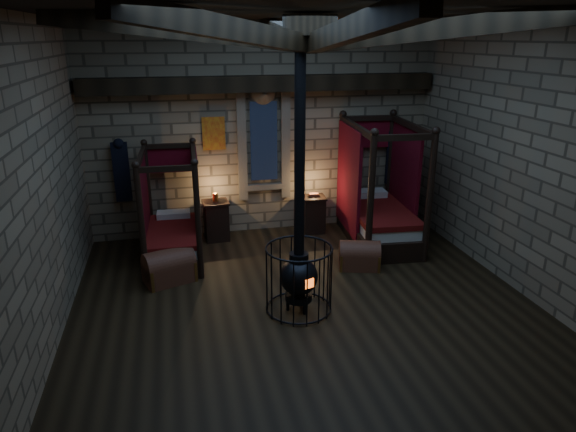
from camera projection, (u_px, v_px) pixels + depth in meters
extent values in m
cube|color=black|center=(306.00, 307.00, 7.83)|extent=(7.00, 7.00, 0.01)
cube|color=#847054|center=(263.00, 131.00, 10.35)|extent=(7.00, 0.02, 4.20)
cube|color=#847054|center=(426.00, 288.00, 3.92)|extent=(7.00, 0.02, 4.20)
cube|color=#847054|center=(37.00, 190.00, 6.40)|extent=(0.02, 7.00, 4.20)
cube|color=#847054|center=(528.00, 161.00, 7.87)|extent=(0.02, 7.00, 4.20)
cube|color=black|center=(310.00, 12.00, 6.44)|extent=(7.00, 7.00, 0.01)
cube|color=black|center=(264.00, 84.00, 9.87)|extent=(6.86, 0.35, 0.30)
cylinder|color=black|center=(310.00, 25.00, 6.49)|extent=(0.70, 0.70, 0.25)
cube|color=black|center=(264.00, 141.00, 10.37)|extent=(0.55, 0.04, 1.60)
cube|color=maroon|center=(214.00, 133.00, 10.11)|extent=(0.45, 0.03, 0.65)
cube|color=black|center=(122.00, 172.00, 9.83)|extent=(0.30, 0.10, 1.15)
cube|color=black|center=(393.00, 158.00, 11.01)|extent=(0.30, 0.10, 1.15)
cube|color=black|center=(175.00, 250.00, 9.50)|extent=(1.04, 1.91, 0.33)
cube|color=beige|center=(174.00, 238.00, 9.41)|extent=(0.93, 1.76, 0.20)
cube|color=maroon|center=(173.00, 231.00, 9.37)|extent=(0.98, 1.80, 0.09)
cube|color=beige|center=(174.00, 215.00, 9.98)|extent=(0.64, 0.34, 0.13)
cube|color=#630813|center=(170.00, 160.00, 9.86)|extent=(0.99, 0.08, 0.50)
cylinder|color=black|center=(142.00, 227.00, 8.30)|extent=(0.10, 0.10, 1.99)
cylinder|color=black|center=(149.00, 195.00, 9.98)|extent=(0.10, 0.10, 1.99)
cylinder|color=black|center=(198.00, 223.00, 8.46)|extent=(0.10, 0.10, 1.99)
cylinder|color=black|center=(196.00, 192.00, 10.14)|extent=(0.10, 0.10, 1.99)
cube|color=#630813|center=(145.00, 203.00, 9.37)|extent=(0.10, 1.36, 1.76)
cube|color=#630813|center=(198.00, 200.00, 9.54)|extent=(0.10, 1.36, 1.76)
cube|color=black|center=(378.00, 232.00, 10.31)|extent=(1.34, 2.32, 0.39)
cube|color=beige|center=(379.00, 218.00, 10.21)|extent=(1.20, 2.14, 0.24)
cube|color=maroon|center=(379.00, 211.00, 10.16)|extent=(1.26, 2.19, 0.11)
cube|color=beige|center=(368.00, 194.00, 10.88)|extent=(0.78, 0.44, 0.15)
cube|color=#630813|center=(367.00, 133.00, 10.75)|extent=(1.18, 0.15, 0.59)
cylinder|color=black|center=(371.00, 203.00, 8.91)|extent=(0.12, 0.12, 2.36)
cylinder|color=black|center=(341.00, 172.00, 10.91)|extent=(0.12, 0.12, 2.36)
cylinder|color=black|center=(429.00, 200.00, 9.05)|extent=(0.12, 0.12, 2.36)
cylinder|color=black|center=(390.00, 170.00, 11.05)|extent=(0.12, 0.12, 2.36)
cube|color=#630813|center=(349.00, 179.00, 10.19)|extent=(0.20, 1.61, 2.09)
cube|color=#630813|center=(403.00, 177.00, 10.34)|extent=(0.20, 1.61, 2.09)
cube|color=brown|center=(170.00, 272.00, 8.61)|extent=(0.92, 0.73, 0.33)
cylinder|color=brown|center=(169.00, 263.00, 8.55)|extent=(0.92, 0.73, 0.49)
cube|color=#B57E37|center=(148.00, 278.00, 8.42)|extent=(0.22, 0.50, 0.35)
cube|color=#B57E37|center=(190.00, 267.00, 8.80)|extent=(0.22, 0.50, 0.35)
cube|color=brown|center=(359.00, 260.00, 9.13)|extent=(0.80, 0.61, 0.29)
cylinder|color=brown|center=(360.00, 252.00, 9.08)|extent=(0.80, 0.61, 0.43)
cube|color=#B57E37|center=(341.00, 260.00, 9.14)|extent=(0.16, 0.45, 0.31)
cube|color=#B57E37|center=(378.00, 260.00, 9.11)|extent=(0.16, 0.45, 0.31)
cube|color=black|center=(216.00, 221.00, 10.34)|extent=(0.49, 0.47, 0.76)
cube|color=black|center=(215.00, 202.00, 10.20)|extent=(0.53, 0.51, 0.04)
cylinder|color=#B57E37|center=(215.00, 197.00, 10.17)|extent=(0.11, 0.11, 0.17)
cube|color=black|center=(313.00, 215.00, 10.75)|extent=(0.46, 0.44, 0.73)
cube|color=black|center=(314.00, 198.00, 10.62)|extent=(0.50, 0.48, 0.04)
cube|color=brown|center=(314.00, 195.00, 10.60)|extent=(0.19, 0.15, 0.05)
cylinder|color=black|center=(299.00, 297.00, 7.70)|extent=(0.40, 0.40, 0.10)
sphere|color=black|center=(299.00, 277.00, 7.59)|extent=(0.56, 0.56, 0.56)
cylinder|color=black|center=(299.00, 258.00, 7.49)|extent=(0.28, 0.28, 0.14)
cube|color=#FF5914|center=(310.00, 283.00, 7.37)|extent=(0.14, 0.07, 0.14)
cylinder|color=black|center=(300.00, 148.00, 6.95)|extent=(0.15, 0.15, 3.14)
torus|color=black|center=(298.00, 307.00, 7.76)|extent=(1.00, 1.00, 0.03)
torus|color=black|center=(299.00, 248.00, 7.44)|extent=(1.00, 1.00, 0.03)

